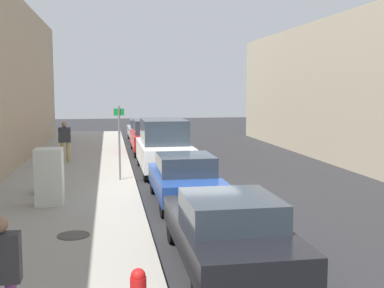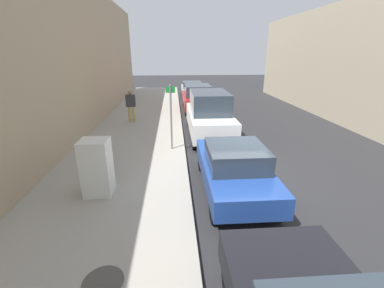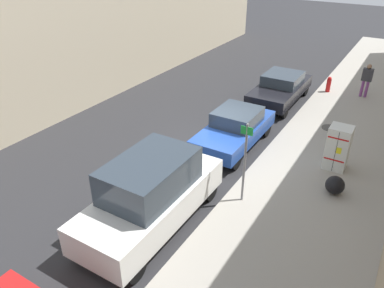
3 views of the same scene
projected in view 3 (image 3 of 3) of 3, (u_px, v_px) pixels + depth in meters
name	position (u px, v px, depth m)	size (l,w,h in m)	color
ground_plane	(215.00, 151.00, 14.33)	(80.00, 80.00, 0.00)	#28282B
sidewalk_slab	(319.00, 180.00, 12.52)	(4.52, 44.00, 0.16)	#9E998E
building_facade_across	(55.00, 39.00, 16.38)	(1.83, 37.40, 6.52)	beige
discarded_refrigerator	(338.00, 148.00, 12.69)	(0.73, 0.70, 1.56)	silver
manhole_cover	(330.00, 128.00, 15.69)	(0.70, 0.70, 0.02)	#47443F
street_sign_post	(245.00, 159.00, 10.76)	(0.36, 0.07, 2.57)	slate
fire_hydrant	(329.00, 84.00, 19.19)	(0.22, 0.22, 0.80)	red
trash_bag	(335.00, 185.00, 11.61)	(0.59, 0.59, 0.59)	black
pedestrian_standing_near	(367.00, 78.00, 18.33)	(0.48, 0.22, 1.66)	#7A3D7F
parked_sedan_dark	(281.00, 88.00, 18.25)	(1.87, 4.45, 1.41)	black
parked_hatchback_blue	(235.00, 128.00, 14.39)	(1.76, 4.12, 1.46)	#23479E
parked_van_white	(151.00, 194.00, 10.24)	(1.92, 4.83, 2.13)	silver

